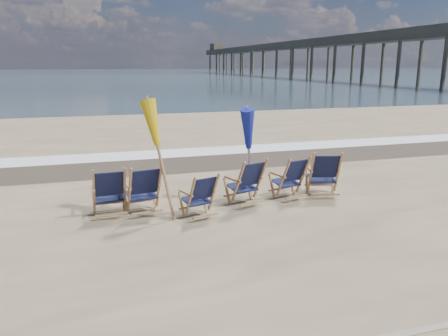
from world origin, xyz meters
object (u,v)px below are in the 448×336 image
object	(u,v)px
beach_chair_5	(338,174)
beach_chair_3	(260,180)
beach_chair_1	(159,188)
umbrella_blue	(249,131)
fishing_pier	(305,54)
beach_chair_0	(125,191)
beach_chair_4	(303,176)
umbrella_yellow	(161,128)
beach_chair_2	(214,194)

from	to	relation	value
beach_chair_5	beach_chair_3	bearing A→B (deg)	13.19
beach_chair_1	umbrella_blue	world-z (taller)	umbrella_blue
fishing_pier	beach_chair_5	bearing A→B (deg)	-116.28
beach_chair_0	beach_chair_4	world-z (taller)	beach_chair_0
beach_chair_0	beach_chair_4	size ratio (longest dim) A/B	1.03
umbrella_blue	beach_chair_1	bearing A→B (deg)	-171.34
beach_chair_0	fishing_pier	distance (m)	81.93
beach_chair_0	beach_chair_3	xyz separation A→B (m)	(2.76, -0.04, 0.00)
beach_chair_5	umbrella_yellow	world-z (taller)	umbrella_yellow
beach_chair_1	beach_chair_2	distance (m)	1.08
umbrella_blue	beach_chair_4	bearing A→B (deg)	-9.39
beach_chair_3	fishing_pier	world-z (taller)	fishing_pier
umbrella_blue	beach_chair_2	bearing A→B (deg)	-141.72
beach_chair_2	umbrella_yellow	distance (m)	1.60
beach_chair_0	umbrella_blue	distance (m)	2.81
beach_chair_0	beach_chair_4	xyz separation A→B (m)	(3.79, 0.06, -0.01)
beach_chair_5	umbrella_yellow	distance (m)	4.04
beach_chair_4	beach_chair_3	bearing A→B (deg)	-8.05
beach_chair_2	beach_chair_4	bearing A→B (deg)	178.00
beach_chair_2	umbrella_blue	world-z (taller)	umbrella_blue
beach_chair_0	beach_chair_1	xyz separation A→B (m)	(0.65, -0.04, 0.01)
beach_chair_0	umbrella_yellow	world-z (taller)	umbrella_yellow
beach_chair_3	beach_chair_5	size ratio (longest dim) A/B	0.96
beach_chair_2	beach_chair_3	size ratio (longest dim) A/B	0.89
beach_chair_4	umbrella_blue	distance (m)	1.58
beach_chair_3	fishing_pier	distance (m)	80.67
beach_chair_3	beach_chair_5	xyz separation A→B (m)	(1.78, -0.06, 0.02)
beach_chair_1	beach_chair_0	bearing A→B (deg)	-12.35
beach_chair_4	fishing_pier	bearing A→B (deg)	-130.83
beach_chair_2	fishing_pier	distance (m)	81.62
beach_chair_2	beach_chair_4	distance (m)	2.25
beach_chair_2	umbrella_blue	xyz separation A→B (m)	(0.99, 0.78, 1.06)
fishing_pier	beach_chair_0	bearing A→B (deg)	-119.16
beach_chair_0	fishing_pier	bearing A→B (deg)	-122.21
beach_chair_2	beach_chair_5	world-z (taller)	beach_chair_5
beach_chair_5	beach_chair_1	bearing A→B (deg)	14.20
beach_chair_0	umbrella_yellow	bearing A→B (deg)	152.78
umbrella_blue	fishing_pier	xyz separation A→B (m)	(37.27, 71.20, 3.14)
beach_chair_0	beach_chair_1	bearing A→B (deg)	173.60
fishing_pier	beach_chair_4	bearing A→B (deg)	-116.81
beach_chair_1	beach_chair_5	bearing A→B (deg)	169.99
beach_chair_1	fishing_pier	xyz separation A→B (m)	(39.23, 71.49, 4.14)
beach_chair_4	beach_chair_5	distance (m)	0.77
beach_chair_5	beach_chair_4	bearing A→B (deg)	2.28
beach_chair_2	beach_chair_0	bearing A→B (deg)	-34.93
beach_chair_2	umbrella_yellow	size ratio (longest dim) A/B	0.40
beach_chair_3	beach_chair_5	world-z (taller)	beach_chair_5
umbrella_yellow	fishing_pier	world-z (taller)	fishing_pier
beach_chair_0	beach_chair_4	bearing A→B (deg)	177.92
beach_chair_2	beach_chair_4	world-z (taller)	beach_chair_4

